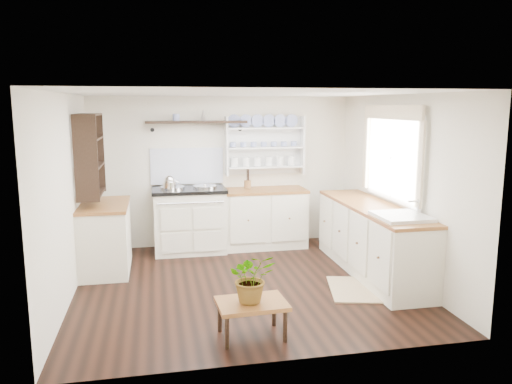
% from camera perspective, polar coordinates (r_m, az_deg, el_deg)
% --- Properties ---
extents(floor, '(4.00, 3.80, 0.01)m').
position_cam_1_polar(floor, '(6.22, -1.34, -10.49)').
color(floor, black).
rests_on(floor, ground).
extents(wall_back, '(4.00, 0.02, 2.30)m').
position_cam_1_polar(wall_back, '(7.78, -3.83, 2.36)').
color(wall_back, silver).
rests_on(wall_back, ground).
extents(wall_right, '(0.02, 3.80, 2.30)m').
position_cam_1_polar(wall_right, '(6.57, 16.07, 0.60)').
color(wall_right, silver).
rests_on(wall_right, ground).
extents(wall_left, '(0.02, 3.80, 2.30)m').
position_cam_1_polar(wall_left, '(5.92, -20.83, -0.65)').
color(wall_left, silver).
rests_on(wall_left, ground).
extents(ceiling, '(4.00, 3.80, 0.01)m').
position_cam_1_polar(ceiling, '(5.83, -1.43, 11.20)').
color(ceiling, white).
rests_on(ceiling, wall_back).
extents(window, '(0.08, 1.55, 1.22)m').
position_cam_1_polar(window, '(6.62, 15.25, 4.33)').
color(window, white).
rests_on(window, wall_right).
extents(aga_cooker, '(1.08, 0.75, 0.99)m').
position_cam_1_polar(aga_cooker, '(7.52, -7.61, -3.09)').
color(aga_cooker, '#EEE7CE').
rests_on(aga_cooker, floor).
extents(back_cabinets, '(1.27, 0.63, 0.90)m').
position_cam_1_polar(back_cabinets, '(7.71, 0.95, -2.90)').
color(back_cabinets, beige).
rests_on(back_cabinets, floor).
extents(right_cabinets, '(0.62, 2.43, 0.90)m').
position_cam_1_polar(right_cabinets, '(6.67, 13.09, -5.20)').
color(right_cabinets, beige).
rests_on(right_cabinets, floor).
extents(belfast_sink, '(0.55, 0.60, 0.45)m').
position_cam_1_polar(belfast_sink, '(5.93, 16.21, -3.82)').
color(belfast_sink, white).
rests_on(belfast_sink, right_cabinets).
extents(left_cabinets, '(0.62, 1.13, 0.90)m').
position_cam_1_polar(left_cabinets, '(6.89, -16.82, -4.87)').
color(left_cabinets, beige).
rests_on(left_cabinets, floor).
extents(plate_rack, '(1.20, 0.22, 0.90)m').
position_cam_1_polar(plate_rack, '(7.81, 0.92, 5.40)').
color(plate_rack, white).
rests_on(plate_rack, wall_back).
extents(high_shelf, '(1.50, 0.29, 0.16)m').
position_cam_1_polar(high_shelf, '(7.55, -6.81, 7.86)').
color(high_shelf, black).
rests_on(high_shelf, wall_back).
extents(left_shelving, '(0.28, 0.80, 1.05)m').
position_cam_1_polar(left_shelving, '(6.72, -18.47, 4.12)').
color(left_shelving, black).
rests_on(left_shelving, wall_left).
extents(kettle, '(0.19, 0.19, 0.24)m').
position_cam_1_polar(kettle, '(7.28, -9.84, 0.91)').
color(kettle, silver).
rests_on(kettle, aga_cooker).
extents(utensil_crock, '(0.10, 0.10, 0.12)m').
position_cam_1_polar(utensil_crock, '(7.64, -0.98, 0.87)').
color(utensil_crock, olive).
rests_on(utensil_crock, back_cabinets).
extents(center_table, '(0.67, 0.49, 0.35)m').
position_cam_1_polar(center_table, '(4.80, -0.49, -12.91)').
color(center_table, brown).
rests_on(center_table, floor).
extents(potted_plant, '(0.43, 0.37, 0.47)m').
position_cam_1_polar(potted_plant, '(4.70, -0.50, -9.74)').
color(potted_plant, '#3F7233').
rests_on(potted_plant, center_table).
extents(floor_rug, '(0.73, 0.95, 0.02)m').
position_cam_1_polar(floor_rug, '(6.15, 11.08, -10.85)').
color(floor_rug, '#9E765C').
rests_on(floor_rug, floor).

